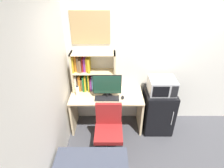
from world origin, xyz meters
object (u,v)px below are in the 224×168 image
at_px(computer_mouse, 123,97).
at_px(mini_fridge, 158,110).
at_px(monitor, 107,86).
at_px(hutch_bookshelf, 87,73).
at_px(keyboard, 107,98).
at_px(desk_chair, 109,133).
at_px(microwave, 162,86).
at_px(water_bottle, 78,91).
at_px(wall_corkboard, 90,28).

distance_m(computer_mouse, mini_fridge, 0.79).
height_order(monitor, mini_fridge, monitor).
distance_m(hutch_bookshelf, keyboard, 0.60).
bearing_deg(desk_chair, microwave, 30.90).
bearing_deg(computer_mouse, water_bottle, 173.40).
xyz_separation_m(computer_mouse, mini_fridge, (0.70, 0.09, -0.36)).
bearing_deg(monitor, hutch_bookshelf, 144.72).
xyz_separation_m(hutch_bookshelf, water_bottle, (-0.17, -0.20, -0.27)).
relative_size(computer_mouse, water_bottle, 0.54).
distance_m(monitor, water_bottle, 0.56).
xyz_separation_m(keyboard, wall_corkboard, (-0.27, 0.42, 1.13)).
xyz_separation_m(computer_mouse, wall_corkboard, (-0.55, 0.40, 1.12)).
bearing_deg(microwave, wall_corkboard, 165.95).
bearing_deg(water_bottle, desk_chair, -44.93).
bearing_deg(water_bottle, computer_mouse, -6.60).
height_order(keyboard, wall_corkboard, wall_corkboard).
bearing_deg(microwave, mini_fridge, -90.10).
xyz_separation_m(hutch_bookshelf, wall_corkboard, (0.09, 0.10, 0.78)).
relative_size(computer_mouse, microwave, 0.24).
height_order(hutch_bookshelf, water_bottle, hutch_bookshelf).
xyz_separation_m(computer_mouse, microwave, (0.70, 0.09, 0.19)).
distance_m(monitor, microwave, 0.97).
distance_m(water_bottle, microwave, 1.51).
distance_m(mini_fridge, microwave, 0.56).
bearing_deg(wall_corkboard, microwave, -14.05).
relative_size(hutch_bookshelf, computer_mouse, 7.18).
height_order(desk_chair, wall_corkboard, wall_corkboard).
bearing_deg(keyboard, microwave, 6.35).
height_order(microwave, wall_corkboard, wall_corkboard).
height_order(computer_mouse, wall_corkboard, wall_corkboard).
bearing_deg(keyboard, monitor, 85.76).
height_order(computer_mouse, microwave, microwave).
bearing_deg(monitor, microwave, 3.09).
distance_m(keyboard, computer_mouse, 0.28).
relative_size(computer_mouse, desk_chair, 0.12).
distance_m(monitor, desk_chair, 0.80).
xyz_separation_m(hutch_bookshelf, mini_fridge, (1.34, -0.21, -0.71)).
relative_size(hutch_bookshelf, keyboard, 1.83).
xyz_separation_m(water_bottle, wall_corkboard, (0.26, 0.31, 1.05)).
height_order(mini_fridge, microwave, microwave).
relative_size(water_bottle, microwave, 0.44).
bearing_deg(hutch_bookshelf, computer_mouse, -24.90).
bearing_deg(monitor, keyboard, -94.24).
height_order(hutch_bookshelf, wall_corkboard, wall_corkboard).
distance_m(desk_chair, wall_corkboard, 1.78).
xyz_separation_m(water_bottle, mini_fridge, (1.51, -0.01, -0.44)).
bearing_deg(computer_mouse, desk_chair, -117.47).
relative_size(hutch_bookshelf, monitor, 1.58).
height_order(keyboard, microwave, microwave).
xyz_separation_m(water_bottle, microwave, (1.51, -0.00, 0.12)).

